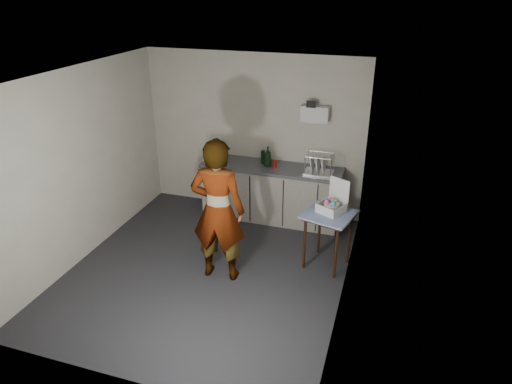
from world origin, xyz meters
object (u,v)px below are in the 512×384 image
(dark_bottle, at_px, (263,157))
(dish_rack, at_px, (318,169))
(soap_bottle, at_px, (268,157))
(kitchen_counter, at_px, (271,194))
(standing_man, at_px, (218,211))
(bakery_box, at_px, (332,205))
(side_table, at_px, (329,220))
(paper_towel, at_px, (222,155))
(soda_can, at_px, (275,164))

(dark_bottle, xyz_separation_m, dish_rack, (0.92, -0.13, -0.04))
(soap_bottle, distance_m, dark_bottle, 0.15)
(kitchen_counter, bearing_deg, standing_man, -96.56)
(bakery_box, bearing_deg, side_table, -79.78)
(standing_man, bearing_deg, paper_towel, -74.83)
(dish_rack, bearing_deg, standing_man, -119.20)
(kitchen_counter, bearing_deg, dish_rack, -4.26)
(kitchen_counter, distance_m, paper_towel, 1.02)
(kitchen_counter, bearing_deg, paper_towel, -172.54)
(kitchen_counter, distance_m, soda_can, 0.55)
(kitchen_counter, relative_size, dish_rack, 5.16)
(soap_bottle, distance_m, soda_can, 0.16)
(dark_bottle, height_order, bakery_box, bakery_box)
(dark_bottle, relative_size, dish_rack, 0.50)
(side_table, height_order, soap_bottle, soap_bottle)
(soap_bottle, xyz_separation_m, dish_rack, (0.81, -0.04, -0.09))
(soda_can, relative_size, dish_rack, 0.29)
(side_table, xyz_separation_m, soap_bottle, (-1.16, 1.09, 0.38))
(kitchen_counter, distance_m, dark_bottle, 0.62)
(standing_man, bearing_deg, bakery_box, -155.99)
(soda_can, bearing_deg, bakery_box, -43.04)
(standing_man, relative_size, soap_bottle, 5.95)
(standing_man, distance_m, soda_can, 1.74)
(paper_towel, bearing_deg, bakery_box, -25.81)
(dish_rack, bearing_deg, soap_bottle, 176.98)
(paper_towel, distance_m, bakery_box, 2.14)
(bakery_box, bearing_deg, kitchen_counter, 164.04)
(soda_can, distance_m, bakery_box, 1.45)
(soap_bottle, xyz_separation_m, soda_can, (0.13, -0.03, -0.10))
(soap_bottle, bearing_deg, side_table, -43.06)
(standing_man, distance_m, paper_towel, 1.76)
(side_table, bearing_deg, paper_towel, 167.71)
(side_table, relative_size, soda_can, 6.36)
(dark_bottle, bearing_deg, dish_rack, -8.30)
(soda_can, height_order, dish_rack, dish_rack)
(standing_man, bearing_deg, dish_rack, -123.94)
(side_table, relative_size, dark_bottle, 3.66)
(side_table, bearing_deg, standing_man, -137.82)
(dark_bottle, relative_size, bakery_box, 0.51)
(soda_can, relative_size, paper_towel, 0.42)
(dish_rack, bearing_deg, paper_towel, -178.19)
(dark_bottle, bearing_deg, side_table, -42.83)
(bakery_box, bearing_deg, dark_bottle, 166.04)
(side_table, height_order, dark_bottle, dark_bottle)
(soda_can, bearing_deg, dish_rack, -0.93)
(soda_can, relative_size, dark_bottle, 0.58)
(soda_can, xyz_separation_m, bakery_box, (1.06, -0.99, -0.08))
(standing_man, height_order, dark_bottle, standing_man)
(side_table, bearing_deg, bakery_box, 88.81)
(kitchen_counter, relative_size, bakery_box, 5.22)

